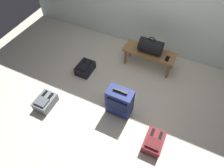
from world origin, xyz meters
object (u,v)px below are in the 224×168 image
(suitcase_upright_navy, at_px, (120,102))
(backpack_dark, at_px, (85,68))
(duffel_bag_black, at_px, (151,46))
(backpack_grey, at_px, (45,102))
(bench, at_px, (149,54))
(backpack_maroon, at_px, (154,142))
(cell_phone, at_px, (167,59))

(suitcase_upright_navy, distance_m, backpack_dark, 1.16)
(duffel_bag_black, distance_m, backpack_grey, 2.15)
(backpack_grey, xyz_separation_m, backpack_dark, (0.22, 0.99, 0.00))
(bench, distance_m, duffel_bag_black, 0.19)
(backpack_dark, bearing_deg, backpack_maroon, -27.05)
(bench, height_order, backpack_maroon, bench)
(bench, xyz_separation_m, backpack_grey, (-1.28, -1.67, -0.24))
(cell_phone, height_order, backpack_maroon, cell_phone)
(backpack_dark, bearing_deg, backpack_grey, -102.53)
(bench, xyz_separation_m, duffel_bag_black, (0.00, 0.00, 0.19))
(cell_phone, bearing_deg, backpack_maroon, -79.40)
(bench, relative_size, cell_phone, 6.94)
(duffel_bag_black, distance_m, backpack_dark, 1.34)
(backpack_maroon, distance_m, backpack_dark, 1.91)
(duffel_bag_black, xyz_separation_m, backpack_grey, (-1.29, -1.67, -0.43))
(bench, distance_m, cell_phone, 0.37)
(backpack_dark, bearing_deg, suitcase_upright_navy, -29.32)
(backpack_maroon, bearing_deg, cell_phone, 100.60)
(duffel_bag_black, relative_size, backpack_grey, 1.16)
(backpack_maroon, bearing_deg, duffel_bag_black, 112.31)
(cell_phone, xyz_separation_m, backpack_dark, (-1.42, -0.63, -0.31))
(duffel_bag_black, bearing_deg, suitcase_upright_navy, -93.41)
(backpack_grey, height_order, backpack_maroon, same)
(bench, distance_m, backpack_grey, 2.12)
(cell_phone, relative_size, backpack_grey, 0.38)
(backpack_grey, height_order, backpack_dark, same)
(bench, bearing_deg, duffel_bag_black, 0.00)
(suitcase_upright_navy, distance_m, backpack_maroon, 0.80)
(suitcase_upright_navy, relative_size, backpack_dark, 1.58)
(duffel_bag_black, bearing_deg, bench, -180.00)
(duffel_bag_black, relative_size, backpack_maroon, 1.16)
(cell_phone, relative_size, backpack_dark, 0.38)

